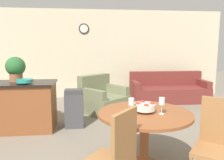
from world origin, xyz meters
The scene contains 13 objects.
wall_back centered at (0.00, 5.39, 1.35)m, with size 8.00×0.09×2.70m.
dining_table centered at (0.41, 1.07, 0.58)m, with size 1.17×1.17×0.75m.
dining_chair_near_left centered at (-0.05, 0.40, 0.55)m, with size 0.59×0.59×1.00m.
dining_chair_near_right centered at (1.09, 0.61, 0.55)m, with size 0.59×0.59×1.00m.
fruit_bowl centered at (0.41, 1.07, 0.82)m, with size 0.26×0.26×0.13m.
wine_glass_left centered at (0.22, 0.99, 0.90)m, with size 0.07×0.07×0.20m.
wine_glass_right centered at (0.59, 0.98, 0.90)m, with size 0.07×0.07×0.20m.
kitchen_island centered at (-1.52, 2.68, 0.46)m, with size 1.22×0.74×0.91m.
teal_bowl centered at (-1.41, 2.51, 0.96)m, with size 0.29×0.29×0.08m.
potted_plant centered at (-1.64, 2.80, 1.16)m, with size 0.36×0.36×0.47m.
trash_bin centered at (-0.56, 2.69, 0.37)m, with size 0.36×0.24×0.75m.
couch centered at (2.04, 4.55, 0.29)m, with size 2.19×0.90×0.84m.
armchair centered at (0.06, 3.68, 0.30)m, with size 1.28×1.28×0.88m.
Camera 1 is at (-0.28, -1.48, 1.54)m, focal length 35.00 mm.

